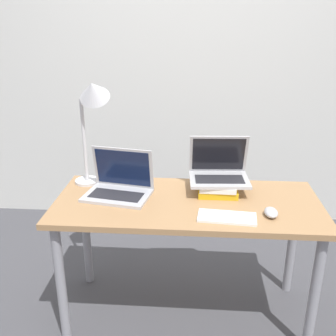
% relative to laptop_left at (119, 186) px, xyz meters
% --- Properties ---
extents(wall_back, '(8.00, 0.05, 2.70)m').
position_rel_laptop_left_xyz_m(wall_back, '(0.37, 1.17, 0.59)').
color(wall_back, silver).
rests_on(wall_back, ground_plane).
extents(desk, '(1.37, 0.60, 0.71)m').
position_rel_laptop_left_xyz_m(desk, '(0.37, -0.05, -0.14)').
color(desk, '#9E754C').
rests_on(desk, ground_plane).
extents(laptop_left, '(0.37, 0.29, 0.25)m').
position_rel_laptop_left_xyz_m(laptop_left, '(0.00, 0.00, 0.00)').
color(laptop_left, '#B2B2B7').
rests_on(laptop_left, desk).
extents(book_stack, '(0.21, 0.25, 0.06)m').
position_rel_laptop_left_xyz_m(book_stack, '(0.53, 0.08, -0.02)').
color(book_stack, gold).
rests_on(book_stack, desk).
extents(laptop_on_books, '(0.33, 0.25, 0.24)m').
position_rel_laptop_left_xyz_m(laptop_on_books, '(0.53, 0.10, 0.06)').
color(laptop_on_books, '#B2B2B7').
rests_on(laptop_on_books, book_stack).
extents(wireless_keyboard, '(0.28, 0.15, 0.01)m').
position_rel_laptop_left_xyz_m(wireless_keyboard, '(0.56, -0.23, -0.04)').
color(wireless_keyboard, white).
rests_on(wireless_keyboard, desk).
extents(mouse, '(0.06, 0.10, 0.04)m').
position_rel_laptop_left_xyz_m(mouse, '(0.77, -0.19, -0.03)').
color(mouse, '#B2B2B7').
rests_on(mouse, desk).
extents(desk_lamp, '(0.23, 0.20, 0.62)m').
position_rel_laptop_left_xyz_m(desk_lamp, '(-0.15, 0.12, 0.42)').
color(desk_lamp, silver).
rests_on(desk_lamp, desk).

